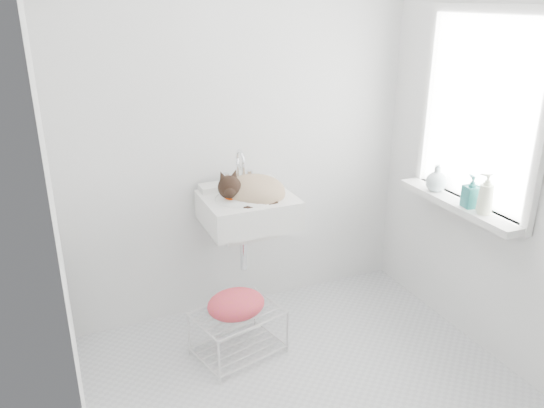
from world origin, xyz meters
name	(u,v)px	position (x,y,z in m)	size (l,w,h in m)	color
floor	(312,392)	(0.00, 0.00, 0.00)	(2.20, 2.00, 0.02)	silver
back_wall	(241,118)	(0.00, 1.00, 1.25)	(2.20, 0.02, 2.50)	white
right_wall	(509,139)	(1.10, 0.00, 1.25)	(0.02, 2.00, 2.50)	white
left_wall	(52,197)	(-1.10, 0.00, 1.25)	(0.02, 2.00, 2.50)	white
window_glass	(481,112)	(1.09, 0.20, 1.35)	(0.01, 0.80, 1.00)	white
window_frame	(479,112)	(1.07, 0.20, 1.35)	(0.04, 0.90, 1.10)	white
windowsill	(458,204)	(1.01, 0.20, 0.83)	(0.16, 0.88, 0.04)	white
sink	(248,196)	(-0.06, 0.74, 0.85)	(0.52, 0.45, 0.21)	white
faucet	(237,165)	(-0.06, 0.92, 0.99)	(0.19, 0.13, 0.19)	silver
cat	(251,191)	(-0.05, 0.72, 0.89)	(0.43, 0.38, 0.25)	tan
wire_rack	(238,331)	(-0.24, 0.46, 0.15)	(0.46, 0.32, 0.28)	silver
towel	(236,310)	(-0.26, 0.43, 0.31)	(0.33, 0.23, 0.14)	#C75C06
bottle_a	(483,213)	(1.00, 0.00, 0.85)	(0.07, 0.07, 0.19)	white
bottle_b	(469,207)	(1.00, 0.10, 0.85)	(0.08, 0.08, 0.18)	#247977
bottle_c	(435,191)	(1.00, 0.39, 0.85)	(0.13, 0.13, 0.16)	silver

